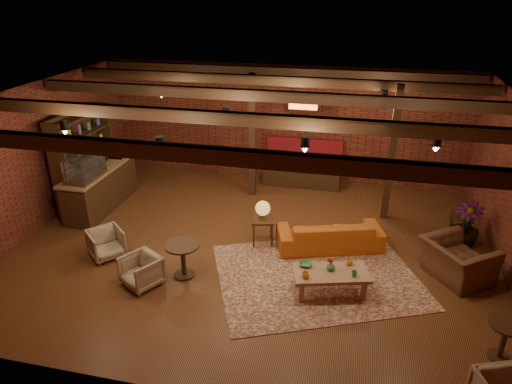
% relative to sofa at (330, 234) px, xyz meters
% --- Properties ---
extents(floor, '(10.00, 10.00, 0.00)m').
position_rel_sofa_xyz_m(floor, '(-1.61, -0.32, -0.32)').
color(floor, '#3D1F0F').
rests_on(floor, ground).
extents(ceiling, '(10.00, 8.00, 0.02)m').
position_rel_sofa_xyz_m(ceiling, '(-1.61, -0.32, 2.88)').
color(ceiling, black).
rests_on(ceiling, wall_back).
extents(wall_back, '(10.00, 0.02, 3.20)m').
position_rel_sofa_xyz_m(wall_back, '(-1.61, 3.68, 1.28)').
color(wall_back, maroon).
rests_on(wall_back, ground).
extents(wall_front, '(10.00, 0.02, 3.20)m').
position_rel_sofa_xyz_m(wall_front, '(-1.61, -4.32, 1.28)').
color(wall_front, maroon).
rests_on(wall_front, ground).
extents(wall_left, '(0.02, 8.00, 3.20)m').
position_rel_sofa_xyz_m(wall_left, '(-6.61, -0.32, 1.28)').
color(wall_left, maroon).
rests_on(wall_left, ground).
extents(ceiling_beams, '(9.80, 6.40, 0.22)m').
position_rel_sofa_xyz_m(ceiling_beams, '(-1.61, -0.32, 2.76)').
color(ceiling_beams, '#301E10').
rests_on(ceiling_beams, ceiling).
extents(ceiling_pipe, '(9.60, 0.12, 0.12)m').
position_rel_sofa_xyz_m(ceiling_pipe, '(-1.61, 1.28, 2.53)').
color(ceiling_pipe, black).
rests_on(ceiling_pipe, ceiling).
extents(post_left, '(0.16, 0.16, 3.20)m').
position_rel_sofa_xyz_m(post_left, '(-2.21, 2.28, 1.28)').
color(post_left, '#301E10').
rests_on(post_left, ground).
extents(post_right, '(0.16, 0.16, 3.20)m').
position_rel_sofa_xyz_m(post_right, '(1.19, 1.68, 1.28)').
color(post_right, '#301E10').
rests_on(post_right, ground).
extents(service_counter, '(0.80, 2.50, 1.60)m').
position_rel_sofa_xyz_m(service_counter, '(-5.71, 0.68, 0.48)').
color(service_counter, '#301E10').
rests_on(service_counter, ground).
extents(plant_counter, '(0.35, 0.39, 0.30)m').
position_rel_sofa_xyz_m(plant_counter, '(-5.61, 0.88, 0.90)').
color(plant_counter, '#337F33').
rests_on(plant_counter, service_counter).
extents(shelving_hutch, '(0.52, 2.00, 2.40)m').
position_rel_sofa_xyz_m(shelving_hutch, '(-6.11, 0.78, 0.88)').
color(shelving_hutch, '#301E10').
rests_on(shelving_hutch, ground).
extents(banquette, '(2.10, 0.70, 1.00)m').
position_rel_sofa_xyz_m(banquette, '(-1.01, 3.23, 0.18)').
color(banquette, maroon).
rests_on(banquette, ground).
extents(service_sign, '(0.86, 0.06, 0.30)m').
position_rel_sofa_xyz_m(service_sign, '(-1.01, 2.78, 2.03)').
color(service_sign, '#FF4419').
rests_on(service_sign, ceiling).
extents(ceiling_spotlights, '(6.40, 4.40, 0.28)m').
position_rel_sofa_xyz_m(ceiling_spotlights, '(-1.61, -0.32, 2.54)').
color(ceiling_spotlights, black).
rests_on(ceiling_spotlights, ceiling).
extents(rug, '(4.58, 4.11, 0.01)m').
position_rel_sofa_xyz_m(rug, '(-0.14, -1.12, -0.31)').
color(rug, maroon).
rests_on(rug, floor).
extents(sofa, '(2.35, 1.49, 0.64)m').
position_rel_sofa_xyz_m(sofa, '(0.00, 0.00, 0.00)').
color(sofa, '#B05318').
rests_on(sofa, floor).
extents(coffee_table, '(1.47, 1.00, 0.71)m').
position_rel_sofa_xyz_m(coffee_table, '(0.12, -1.60, 0.09)').
color(coffee_table, '#905F43').
rests_on(coffee_table, floor).
extents(side_table_lamp, '(0.58, 0.58, 1.00)m').
position_rel_sofa_xyz_m(side_table_lamp, '(-1.42, -0.14, 0.44)').
color(side_table_lamp, '#301E10').
rests_on(side_table_lamp, floor).
extents(round_table_left, '(0.67, 0.67, 0.70)m').
position_rel_sofa_xyz_m(round_table_left, '(-2.65, -1.68, 0.15)').
color(round_table_left, '#301E10').
rests_on(round_table_left, floor).
extents(armchair_a, '(0.87, 0.88, 0.66)m').
position_rel_sofa_xyz_m(armchair_a, '(-4.45, -1.37, 0.01)').
color(armchair_a, beige).
rests_on(armchair_a, floor).
extents(armchair_b, '(0.85, 0.83, 0.65)m').
position_rel_sofa_xyz_m(armchair_b, '(-3.31, -2.12, 0.01)').
color(armchair_b, beige).
rests_on(armchair_b, floor).
extents(armchair_right, '(1.28, 1.38, 1.01)m').
position_rel_sofa_xyz_m(armchair_right, '(2.45, -0.58, 0.19)').
color(armchair_right, brown).
rests_on(armchair_right, floor).
extents(side_table_book, '(0.60, 0.60, 0.57)m').
position_rel_sofa_xyz_m(side_table_book, '(2.79, 1.07, 0.19)').
color(side_table_book, '#301E10').
rests_on(side_table_book, floor).
extents(round_table_right, '(0.56, 0.56, 0.66)m').
position_rel_sofa_xyz_m(round_table_right, '(2.76, -2.64, 0.12)').
color(round_table_right, '#301E10').
rests_on(round_table_right, floor).
extents(plant_tall, '(2.26, 2.26, 3.08)m').
position_rel_sofa_xyz_m(plant_tall, '(2.79, 0.65, 1.22)').
color(plant_tall, '#4C7F4C').
rests_on(plant_tall, floor).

